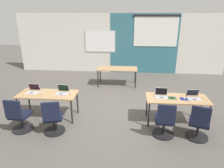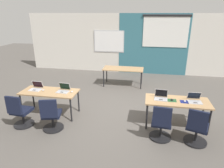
# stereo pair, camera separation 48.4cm
# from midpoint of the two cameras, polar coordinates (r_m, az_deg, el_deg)

# --- Properties ---
(ground_plane) EXTENTS (24.00, 24.00, 0.00)m
(ground_plane) POSITION_cam_midpoint_polar(r_m,az_deg,el_deg) (6.15, -2.12, -7.39)
(ground_plane) COLOR #56514C
(back_wall_assembly) EXTENTS (10.00, 0.27, 2.80)m
(back_wall_assembly) POSITION_cam_midpoint_polar(r_m,az_deg,el_deg) (9.74, 1.04, 11.61)
(back_wall_assembly) COLOR silver
(back_wall_assembly) RESTS_ON ground
(desk_near_left) EXTENTS (1.60, 0.70, 0.72)m
(desk_near_left) POSITION_cam_midpoint_polar(r_m,az_deg,el_deg) (5.82, -20.34, -3.17)
(desk_near_left) COLOR tan
(desk_near_left) RESTS_ON ground
(desk_near_right) EXTENTS (1.60, 0.70, 0.72)m
(desk_near_right) POSITION_cam_midpoint_polar(r_m,az_deg,el_deg) (5.39, 15.83, -4.55)
(desk_near_right) COLOR tan
(desk_near_right) RESTS_ON ground
(desk_far_center) EXTENTS (1.60, 0.70, 0.72)m
(desk_far_center) POSITION_cam_midpoint_polar(r_m,az_deg,el_deg) (7.95, -0.24, 4.17)
(desk_far_center) COLOR tan
(desk_far_center) RESTS_ON ground
(laptop_near_left_end) EXTENTS (0.34, 0.31, 0.23)m
(laptop_near_left_end) POSITION_cam_midpoint_polar(r_m,az_deg,el_deg) (6.03, -24.00, -1.76)
(laptop_near_left_end) COLOR silver
(laptop_near_left_end) RESTS_ON desk_near_left
(mouse_near_left_end) EXTENTS (0.06, 0.10, 0.03)m
(mouse_near_left_end) POSITION_cam_midpoint_polar(r_m,az_deg,el_deg) (5.89, -22.04, -2.35)
(mouse_near_left_end) COLOR #B2B2B7
(mouse_near_left_end) RESTS_ON desk_near_left
(chair_near_left_end) EXTENTS (0.52, 0.55, 0.92)m
(chair_near_left_end) POSITION_cam_midpoint_polar(r_m,az_deg,el_deg) (5.55, -27.53, -8.69)
(chair_near_left_end) COLOR black
(chair_near_left_end) RESTS_ON ground
(laptop_near_left_inner) EXTENTS (0.35, 0.32, 0.23)m
(laptop_near_left_inner) POSITION_cam_midpoint_polar(r_m,az_deg,el_deg) (5.68, -16.55, -2.14)
(laptop_near_left_inner) COLOR #B7B7BC
(laptop_near_left_inner) RESTS_ON desk_near_left
(mouse_near_left_inner) EXTENTS (0.06, 0.10, 0.03)m
(mouse_near_left_inner) POSITION_cam_midpoint_polar(r_m,az_deg,el_deg) (5.59, -14.09, -2.60)
(mouse_near_left_inner) COLOR #B2B2B7
(mouse_near_left_inner) RESTS_ON desk_near_left
(chair_near_left_inner) EXTENTS (0.53, 0.59, 0.92)m
(chair_near_left_inner) POSITION_cam_midpoint_polar(r_m,az_deg,el_deg) (5.13, -19.28, -9.78)
(chair_near_left_inner) COLOR black
(chair_near_left_inner) RESTS_ON ground
(laptop_near_right_inner) EXTENTS (0.35, 0.30, 0.23)m
(laptop_near_right_inner) POSITION_cam_midpoint_polar(r_m,az_deg,el_deg) (5.31, 11.53, -3.21)
(laptop_near_right_inner) COLOR #B7B7BC
(laptop_near_right_inner) RESTS_ON desk_near_right
(mousepad_near_right_inner) EXTENTS (0.22, 0.19, 0.00)m
(mousepad_near_right_inner) POSITION_cam_midpoint_polar(r_m,az_deg,el_deg) (5.32, 14.47, -3.99)
(mousepad_near_right_inner) COLOR #23512D
(mousepad_near_right_inner) RESTS_ON desk_near_right
(mouse_near_right_inner) EXTENTS (0.07, 0.11, 0.03)m
(mouse_near_right_inner) POSITION_cam_midpoint_polar(r_m,az_deg,el_deg) (5.31, 14.49, -3.81)
(mouse_near_right_inner) COLOR black
(mouse_near_right_inner) RESTS_ON mousepad_near_right_inner
(chair_near_right_inner) EXTENTS (0.52, 0.56, 0.92)m
(chair_near_right_inner) POSITION_cam_midpoint_polar(r_m,az_deg,el_deg) (4.84, 12.11, -10.94)
(chair_near_right_inner) COLOR black
(chair_near_right_inner) RESTS_ON ground
(laptop_near_right_end) EXTENTS (0.34, 0.33, 0.22)m
(laptop_near_right_end) POSITION_cam_midpoint_polar(r_m,az_deg,el_deg) (5.45, 20.15, -3.49)
(laptop_near_right_end) COLOR #B7B7BC
(laptop_near_right_end) RESTS_ON desk_near_right
(mousepad_near_right_end) EXTENTS (0.22, 0.19, 0.00)m
(mousepad_near_right_end) POSITION_cam_midpoint_polar(r_m,az_deg,el_deg) (5.36, 17.78, -4.17)
(mousepad_near_right_end) COLOR navy
(mousepad_near_right_end) RESTS_ON desk_near_right
(mouse_near_right_end) EXTENTS (0.07, 0.11, 0.03)m
(mouse_near_right_end) POSITION_cam_midpoint_polar(r_m,az_deg,el_deg) (5.35, 17.80, -3.98)
(mouse_near_right_end) COLOR #B2B2B7
(mouse_near_right_end) RESTS_ON mousepad_near_right_end
(chair_near_right_end) EXTENTS (0.56, 0.61, 0.92)m
(chair_near_right_end) POSITION_cam_midpoint_polar(r_m,az_deg,el_deg) (4.97, 21.17, -11.07)
(chair_near_right_end) COLOR black
(chair_near_right_end) RESTS_ON ground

